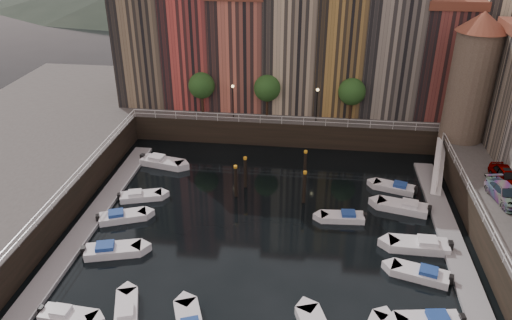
# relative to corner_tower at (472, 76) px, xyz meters

# --- Properties ---
(ground) EXTENTS (200.00, 200.00, 0.00)m
(ground) POSITION_rel_corner_tower_xyz_m (-20.00, -14.50, -10.19)
(ground) COLOR black
(ground) RESTS_ON ground
(quay_far) EXTENTS (80.00, 20.00, 3.00)m
(quay_far) POSITION_rel_corner_tower_xyz_m (-20.00, 11.50, -8.69)
(quay_far) COLOR black
(quay_far) RESTS_ON ground
(dock_left) EXTENTS (2.00, 28.00, 0.35)m
(dock_left) POSITION_rel_corner_tower_xyz_m (-36.20, -15.50, -10.02)
(dock_left) COLOR gray
(dock_left) RESTS_ON ground
(dock_right) EXTENTS (2.00, 28.00, 0.35)m
(dock_right) POSITION_rel_corner_tower_xyz_m (-3.80, -15.50, -10.02)
(dock_right) COLOR gray
(dock_right) RESTS_ON ground
(far_terrace) EXTENTS (48.70, 10.30, 17.50)m
(far_terrace) POSITION_rel_corner_tower_xyz_m (-16.69, 9.00, 0.76)
(far_terrace) COLOR #7C694F
(far_terrace) RESTS_ON quay_far
(corner_tower) EXTENTS (5.20, 5.20, 13.80)m
(corner_tower) POSITION_rel_corner_tower_xyz_m (0.00, 0.00, 0.00)
(corner_tower) COLOR #6B5B4C
(corner_tower) RESTS_ON quay_right
(promenade_trees) EXTENTS (21.20, 3.20, 5.20)m
(promenade_trees) POSITION_rel_corner_tower_xyz_m (-21.33, 3.70, -3.61)
(promenade_trees) COLOR black
(promenade_trees) RESTS_ON quay_far
(street_lamps) EXTENTS (10.36, 0.36, 4.18)m
(street_lamps) POSITION_rel_corner_tower_xyz_m (-21.00, 2.70, -4.30)
(street_lamps) COLOR black
(street_lamps) RESTS_ON quay_far
(railings) EXTENTS (36.08, 34.04, 0.52)m
(railings) POSITION_rel_corner_tower_xyz_m (-20.00, -9.62, -6.41)
(railings) COLOR white
(railings) RESTS_ON ground
(gangway) EXTENTS (2.78, 8.32, 3.73)m
(gangway) POSITION_rel_corner_tower_xyz_m (-2.90, -4.50, -8.28)
(gangway) COLOR white
(gangway) RESTS_ON ground
(mooring_pilings) EXTENTS (7.17, 4.85, 3.78)m
(mooring_pilings) POSITION_rel_corner_tower_xyz_m (-20.05, -9.05, -8.54)
(mooring_pilings) COLOR black
(mooring_pilings) RESTS_ON ground
(boat_left_0) EXTENTS (4.31, 1.80, 0.98)m
(boat_left_0) POSITION_rel_corner_tower_xyz_m (-32.77, -28.49, -9.86)
(boat_left_0) COLOR silver
(boat_left_0) RESTS_ON ground
(boat_left_1) EXTENTS (5.00, 2.95, 1.12)m
(boat_left_1) POSITION_rel_corner_tower_xyz_m (-32.46, -20.98, -9.82)
(boat_left_1) COLOR silver
(boat_left_1) RESTS_ON ground
(boat_left_2) EXTENTS (4.59, 3.11, 1.04)m
(boat_left_2) POSITION_rel_corner_tower_xyz_m (-33.49, -15.98, -9.84)
(boat_left_2) COLOR silver
(boat_left_2) RESTS_ON ground
(boat_left_3) EXTENTS (4.40, 2.69, 0.99)m
(boat_left_3) POSITION_rel_corner_tower_xyz_m (-33.00, -12.22, -9.86)
(boat_left_3) COLOR silver
(boat_left_3) RESTS_ON ground
(boat_left_4) EXTENTS (5.27, 2.83, 1.18)m
(boat_left_4) POSITION_rel_corner_tower_xyz_m (-32.98, -4.93, -9.80)
(boat_left_4) COLOR silver
(boat_left_4) RESTS_ON ground
(boat_right_1) EXTENTS (4.75, 2.84, 1.07)m
(boat_right_1) POSITION_rel_corner_tower_xyz_m (-7.16, -20.83, -9.84)
(boat_right_1) COLOR silver
(boat_right_1) RESTS_ON ground
(boat_right_2) EXTENTS (5.26, 1.99, 1.21)m
(boat_right_2) POSITION_rel_corner_tower_xyz_m (-6.68, -17.11, -9.79)
(boat_right_2) COLOR silver
(boat_right_2) RESTS_ON ground
(boat_right_3) EXTENTS (5.11, 2.85, 1.14)m
(boat_right_3) POSITION_rel_corner_tower_xyz_m (-7.22, -11.08, -9.81)
(boat_right_3) COLOR silver
(boat_right_3) RESTS_ON ground
(boat_right_4) EXTENTS (4.44, 2.70, 1.00)m
(boat_right_4) POSITION_rel_corner_tower_xyz_m (-7.57, -7.33, -9.86)
(boat_right_4) COLOR silver
(boat_right_4) RESTS_ON ground
(boat_near_0) EXTENTS (2.78, 4.45, 1.00)m
(boat_near_0) POSITION_rel_corner_tower_xyz_m (-28.77, -27.57, -9.86)
(boat_near_0) COLOR silver
(boat_near_0) RESTS_ON ground
(car_a) EXTENTS (2.40, 4.86, 1.59)m
(car_a) POSITION_rel_corner_tower_xyz_m (1.71, -10.23, -6.40)
(car_a) COLOR gray
(car_a) RESTS_ON quay_right
(car_c) EXTENTS (2.86, 5.17, 1.42)m
(car_c) POSITION_rel_corner_tower_xyz_m (0.66, -13.29, -6.49)
(car_c) COLOR gray
(car_c) RESTS_ON quay_right
(boat_extra_900) EXTENTS (4.28, 1.82, 0.97)m
(boat_extra_900) POSITION_rel_corner_tower_xyz_m (-13.00, -13.47, -9.87)
(boat_extra_900) COLOR silver
(boat_extra_900) RESTS_ON ground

